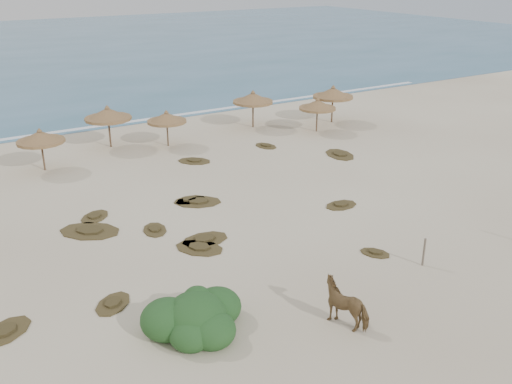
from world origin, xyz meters
TOP-DOWN VIEW (x-y plane):
  - ground at (0.00, 0.00)m, footprint 160.00×160.00m
  - ocean at (0.00, 75.00)m, footprint 200.00×100.00m
  - foam_line at (0.00, 26.00)m, footprint 70.00×0.60m
  - palapa_2 at (-6.03, 17.47)m, footprint 3.90×3.90m
  - palapa_3 at (-0.85, 20.06)m, footprint 4.23×4.23m
  - palapa_4 at (2.80, 18.19)m, footprint 3.10×3.10m
  - palapa_5 at (14.30, 15.66)m, footprint 3.59×3.59m
  - palapa_6 at (10.66, 19.31)m, footprint 3.60×3.60m
  - palapa_7 at (17.07, 17.25)m, footprint 3.88×3.88m
  - horse at (-0.24, -5.55)m, footprint 1.59×2.18m
  - fence_post_near at (5.41, -3.95)m, footprint 0.13×0.13m
  - bush at (-5.20, -3.12)m, footprint 3.82×3.37m
  - scrub_0 at (-11.15, 0.34)m, footprint 2.53×2.32m
  - scrub_1 at (-6.16, 6.99)m, footprint 3.62×3.52m
  - scrub_2 at (-3.36, 5.45)m, footprint 1.53×1.97m
  - scrub_3 at (0.05, 7.53)m, footprint 3.02×2.61m
  - scrub_4 at (6.55, 3.07)m, footprint 1.91×1.26m
  - scrub_5 at (12.09, 10.02)m, footprint 2.25×2.96m
  - scrub_7 at (2.89, 13.99)m, footprint 2.62×2.59m
  - scrub_9 at (-2.31, 2.56)m, footprint 2.63×2.79m
  - scrub_10 at (8.77, 14.35)m, footprint 1.52×2.02m
  - scrub_11 at (-7.24, 0.08)m, footprint 2.11×2.09m
  - scrub_12 at (4.35, -2.08)m, footprint 1.46×1.65m
  - scrub_13 at (-0.24, 8.01)m, footprint 1.89×1.25m
  - scrub_14 at (-5.45, 8.54)m, footprint 2.18×2.16m
  - scrub_15 at (-1.70, 3.19)m, footprint 2.34×1.52m

SIDE VIEW (x-z plane):
  - ground at x=0.00m, z-range 0.00..0.00m
  - ocean at x=0.00m, z-range 0.00..0.01m
  - foam_line at x=0.00m, z-range 0.00..0.01m
  - scrub_4 at x=6.55m, z-range -0.03..0.13m
  - scrub_11 at x=-7.24m, z-range -0.03..0.13m
  - scrub_0 at x=-11.15m, z-range -0.03..0.13m
  - scrub_1 at x=-6.16m, z-range -0.03..0.13m
  - scrub_3 at x=0.05m, z-range -0.03..0.13m
  - scrub_7 at x=2.89m, z-range -0.03..0.13m
  - scrub_10 at x=8.77m, z-range -0.03..0.13m
  - scrub_12 at x=4.35m, z-range -0.03..0.13m
  - scrub_13 at x=-0.24m, z-range -0.03..0.13m
  - scrub_14 at x=-5.45m, z-range -0.03..0.13m
  - scrub_15 at x=-1.70m, z-range -0.03..0.13m
  - scrub_2 at x=-3.36m, z-range -0.03..0.13m
  - scrub_9 at x=-2.31m, z-range -0.03..0.13m
  - scrub_5 at x=12.09m, z-range -0.03..0.13m
  - bush at x=-5.20m, z-range -0.29..1.42m
  - fence_post_near at x=5.41m, z-range 0.00..1.31m
  - horse at x=-0.24m, z-range 0.00..1.67m
  - palapa_4 at x=2.80m, z-range 0.73..3.39m
  - palapa_5 at x=14.30m, z-range 0.75..3.45m
  - palapa_2 at x=-6.03m, z-range 0.77..3.56m
  - palapa_6 at x=10.66m, z-range 0.83..3.86m
  - palapa_3 at x=-0.85m, z-range 0.85..3.94m
  - palapa_7 at x=17.07m, z-range 0.86..3.97m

